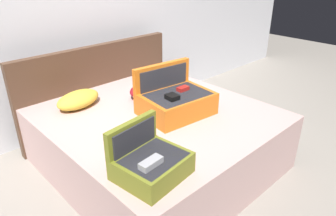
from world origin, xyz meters
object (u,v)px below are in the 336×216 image
object	(u,v)px
hard_case_large	(175,100)
bed	(158,139)
hard_case_medium	(150,162)
pillow_near_headboard	(153,89)
pillow_center_head	(78,99)

from	to	relation	value
hard_case_large	bed	bearing A→B (deg)	143.31
hard_case_medium	hard_case_large	bearing A→B (deg)	28.20
hard_case_large	hard_case_medium	world-z (taller)	hard_case_large
hard_case_medium	pillow_near_headboard	bearing A→B (deg)	41.22
hard_case_large	pillow_center_head	distance (m)	0.91
hard_case_large	pillow_near_headboard	xyz separation A→B (m)	(0.11, 0.44, -0.05)
bed	pillow_near_headboard	size ratio (longest dim) A/B	3.69
bed	hard_case_large	xyz separation A→B (m)	(0.12, -0.11, 0.40)
bed	hard_case_large	world-z (taller)	hard_case_large
hard_case_large	pillow_near_headboard	bearing A→B (deg)	81.45
bed	hard_case_medium	world-z (taller)	hard_case_medium
bed	pillow_center_head	world-z (taller)	pillow_center_head
hard_case_large	pillow_center_head	bearing A→B (deg)	134.27
hard_case_large	hard_case_medium	distance (m)	0.91
bed	hard_case_medium	size ratio (longest dim) A/B	4.03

